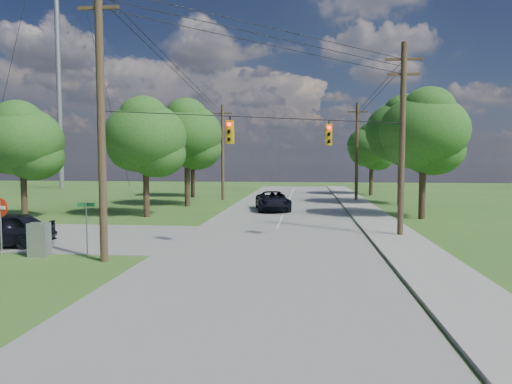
# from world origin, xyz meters

# --- Properties ---
(ground) EXTENTS (140.00, 140.00, 0.00)m
(ground) POSITION_xyz_m (0.00, 0.00, 0.00)
(ground) COLOR #2F5A1E
(ground) RESTS_ON ground
(main_road) EXTENTS (10.00, 100.00, 0.03)m
(main_road) POSITION_xyz_m (2.00, 5.00, 0.01)
(main_road) COLOR gray
(main_road) RESTS_ON ground
(sidewalk_east) EXTENTS (2.60, 100.00, 0.12)m
(sidewalk_east) POSITION_xyz_m (8.70, 5.00, 0.06)
(sidewalk_east) COLOR gray
(sidewalk_east) RESTS_ON ground
(pole_sw) EXTENTS (2.00, 0.32, 12.00)m
(pole_sw) POSITION_xyz_m (-4.60, 0.40, 6.23)
(pole_sw) COLOR #4D3E27
(pole_sw) RESTS_ON ground
(pole_ne) EXTENTS (2.00, 0.32, 10.50)m
(pole_ne) POSITION_xyz_m (8.90, 8.00, 5.47)
(pole_ne) COLOR #4D3E27
(pole_ne) RESTS_ON ground
(pole_north_e) EXTENTS (2.00, 0.32, 10.00)m
(pole_north_e) POSITION_xyz_m (8.90, 30.00, 5.13)
(pole_north_e) COLOR #4D3E27
(pole_north_e) RESTS_ON ground
(pole_north_w) EXTENTS (2.00, 0.32, 10.00)m
(pole_north_w) POSITION_xyz_m (-5.00, 30.00, 5.13)
(pole_north_w) COLOR #4D3E27
(pole_north_w) RESTS_ON ground
(power_lines) EXTENTS (13.93, 29.62, 4.93)m
(power_lines) POSITION_xyz_m (1.50, 11.54, 9.15)
(power_lines) COLOR black
(power_lines) RESTS_ON ground
(traffic_signals) EXTENTS (4.91, 3.27, 1.05)m
(traffic_signals) POSITION_xyz_m (2.55, 4.43, 5.50)
(traffic_signals) COLOR gold
(traffic_signals) RESTS_ON ground
(radio_mast) EXTENTS (0.70, 0.70, 45.00)m
(radio_mast) POSITION_xyz_m (-32.00, 46.00, 22.50)
(radio_mast) COLOR #949799
(radio_mast) RESTS_ON ground
(tree_w_near) EXTENTS (6.00, 6.00, 8.40)m
(tree_w_near) POSITION_xyz_m (-8.00, 15.00, 5.92)
(tree_w_near) COLOR #473623
(tree_w_near) RESTS_ON ground
(tree_w_mid) EXTENTS (6.40, 6.40, 9.22)m
(tree_w_mid) POSITION_xyz_m (-7.00, 23.00, 6.58)
(tree_w_mid) COLOR #473623
(tree_w_mid) RESTS_ON ground
(tree_w_far) EXTENTS (6.00, 6.00, 8.73)m
(tree_w_far) POSITION_xyz_m (-9.00, 33.00, 6.25)
(tree_w_far) COLOR #473623
(tree_w_far) RESTS_ON ground
(tree_e_near) EXTENTS (6.20, 6.20, 8.81)m
(tree_e_near) POSITION_xyz_m (12.00, 16.00, 6.25)
(tree_e_near) COLOR #473623
(tree_e_near) RESTS_ON ground
(tree_e_mid) EXTENTS (6.60, 6.60, 9.64)m
(tree_e_mid) POSITION_xyz_m (12.50, 26.00, 6.91)
(tree_e_mid) COLOR #473623
(tree_e_mid) RESTS_ON ground
(tree_e_far) EXTENTS (5.80, 5.80, 8.32)m
(tree_e_far) POSITION_xyz_m (11.50, 38.00, 5.92)
(tree_e_far) COLOR #473623
(tree_e_far) RESTS_ON ground
(tree_cross_n) EXTENTS (5.60, 5.60, 7.91)m
(tree_cross_n) POSITION_xyz_m (-16.00, 12.50, 5.59)
(tree_cross_n) COLOR #473623
(tree_cross_n) RESTS_ON ground
(car_cross_dark) EXTENTS (5.26, 3.22, 1.67)m
(car_cross_dark) POSITION_xyz_m (-10.89, 2.70, 0.87)
(car_cross_dark) COLOR black
(car_cross_dark) RESTS_ON cross_road
(car_main_north) EXTENTS (3.53, 6.05, 1.58)m
(car_main_north) POSITION_xyz_m (1.02, 20.10, 0.82)
(car_main_north) COLOR black
(car_main_north) RESTS_ON main_road
(control_cabinet) EXTENTS (0.87, 0.67, 1.48)m
(control_cabinet) POSITION_xyz_m (-7.83, 1.00, 0.74)
(control_cabinet) COLOR #949799
(control_cabinet) RESTS_ON ground
(do_not_enter_sign) EXTENTS (0.84, 0.20, 2.56)m
(do_not_enter_sign) POSITION_xyz_m (-9.60, 1.00, 1.85)
(do_not_enter_sign) COLOR #949799
(do_not_enter_sign) RESTS_ON ground
(street_name_sign) EXTENTS (0.70, 0.22, 2.40)m
(street_name_sign) POSITION_xyz_m (-5.61, 0.94, 1.55)
(street_name_sign) COLOR #949799
(street_name_sign) RESTS_ON ground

